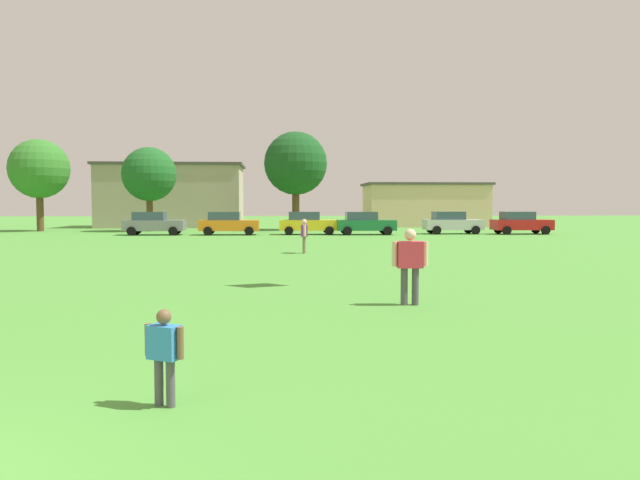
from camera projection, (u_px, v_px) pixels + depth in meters
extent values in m
plane|color=#4C9338|center=(211.00, 245.00, 34.37)|extent=(160.00, 160.00, 0.00)
cylinder|color=#4C4C51|center=(159.00, 382.00, 7.17)|extent=(0.10, 0.10, 0.54)
cylinder|color=#4C4C51|center=(171.00, 383.00, 7.10)|extent=(0.10, 0.10, 0.54)
cube|color=#337FCC|center=(164.00, 342.00, 7.11)|extent=(0.42, 0.35, 0.39)
cylinder|color=brown|center=(148.00, 339.00, 7.20)|extent=(0.08, 0.08, 0.36)
cylinder|color=brown|center=(180.00, 343.00, 7.02)|extent=(0.08, 0.08, 0.36)
sphere|color=brown|center=(164.00, 317.00, 7.09)|extent=(0.17, 0.17, 0.17)
cylinder|color=#4C4C51|center=(415.00, 286.00, 14.24)|extent=(0.16, 0.16, 0.85)
cylinder|color=#4C4C51|center=(404.00, 286.00, 14.23)|extent=(0.16, 0.16, 0.85)
cube|color=#D8334C|center=(410.00, 255.00, 14.19)|extent=(0.58, 0.34, 0.60)
cylinder|color=beige|center=(425.00, 254.00, 14.20)|extent=(0.12, 0.12, 0.56)
cylinder|color=beige|center=(395.00, 254.00, 14.18)|extent=(0.12, 0.12, 0.56)
sphere|color=beige|center=(410.00, 235.00, 14.17)|extent=(0.26, 0.26, 0.26)
cylinder|color=#8C7259|center=(304.00, 245.00, 29.12)|extent=(0.14, 0.14, 0.77)
cylinder|color=#8C7259|center=(304.00, 245.00, 28.89)|extent=(0.14, 0.14, 0.77)
cube|color=purple|center=(304.00, 231.00, 28.97)|extent=(0.30, 0.52, 0.55)
cylinder|color=beige|center=(304.00, 230.00, 29.28)|extent=(0.11, 0.11, 0.51)
cylinder|color=beige|center=(305.00, 231.00, 28.65)|extent=(0.11, 0.11, 0.51)
sphere|color=beige|center=(304.00, 222.00, 28.94)|extent=(0.24, 0.24, 0.24)
cube|color=slate|center=(155.00, 225.00, 45.69)|extent=(4.30, 1.80, 0.76)
cube|color=#334756|center=(150.00, 216.00, 45.62)|extent=(2.24, 1.58, 0.60)
cylinder|color=black|center=(177.00, 230.00, 46.70)|extent=(0.64, 0.22, 0.64)
cylinder|color=black|center=(173.00, 231.00, 44.91)|extent=(0.64, 0.22, 0.64)
cylinder|color=black|center=(137.00, 230.00, 46.51)|extent=(0.64, 0.22, 0.64)
cylinder|color=black|center=(131.00, 231.00, 44.71)|extent=(0.64, 0.22, 0.64)
cube|color=orange|center=(229.00, 225.00, 45.81)|extent=(4.30, 1.80, 0.76)
cube|color=#334756|center=(225.00, 216.00, 45.75)|extent=(2.24, 1.58, 0.60)
cylinder|color=black|center=(250.00, 230.00, 46.83)|extent=(0.64, 0.22, 0.64)
cylinder|color=black|center=(249.00, 231.00, 45.03)|extent=(0.64, 0.22, 0.64)
cylinder|color=black|center=(210.00, 230.00, 46.63)|extent=(0.64, 0.22, 0.64)
cylinder|color=black|center=(208.00, 231.00, 44.84)|extent=(0.64, 0.22, 0.64)
cube|color=yellow|center=(309.00, 225.00, 46.30)|extent=(4.30, 1.80, 0.76)
cube|color=#334756|center=(304.00, 216.00, 46.24)|extent=(2.24, 1.58, 0.60)
cylinder|color=black|center=(327.00, 230.00, 47.32)|extent=(0.64, 0.22, 0.64)
cylinder|color=black|center=(329.00, 231.00, 45.53)|extent=(0.64, 0.22, 0.64)
cylinder|color=black|center=(288.00, 230.00, 47.12)|extent=(0.64, 0.22, 0.64)
cylinder|color=black|center=(289.00, 231.00, 45.33)|extent=(0.64, 0.22, 0.64)
cube|color=#196B38|center=(366.00, 225.00, 46.10)|extent=(4.30, 1.80, 0.76)
cube|color=#334756|center=(361.00, 216.00, 46.04)|extent=(2.24, 1.58, 0.60)
cylinder|color=black|center=(384.00, 230.00, 47.12)|extent=(0.64, 0.22, 0.64)
cylinder|color=black|center=(388.00, 231.00, 45.33)|extent=(0.64, 0.22, 0.64)
cylinder|color=black|center=(345.00, 230.00, 46.92)|extent=(0.64, 0.22, 0.64)
cylinder|color=black|center=(347.00, 231.00, 45.13)|extent=(0.64, 0.22, 0.64)
cube|color=silver|center=(453.00, 225.00, 47.31)|extent=(4.30, 1.80, 0.76)
cube|color=#334756|center=(449.00, 216.00, 47.25)|extent=(2.24, 1.58, 0.60)
cylinder|color=black|center=(468.00, 229.00, 48.33)|extent=(0.64, 0.22, 0.64)
cylinder|color=black|center=(476.00, 230.00, 46.53)|extent=(0.64, 0.22, 0.64)
cylinder|color=black|center=(431.00, 229.00, 48.13)|extent=(0.64, 0.22, 0.64)
cylinder|color=black|center=(437.00, 230.00, 46.34)|extent=(0.64, 0.22, 0.64)
cube|color=red|center=(522.00, 225.00, 46.98)|extent=(4.30, 1.80, 0.76)
cube|color=#334756|center=(517.00, 216.00, 46.92)|extent=(2.24, 1.58, 0.60)
cylinder|color=black|center=(536.00, 229.00, 48.00)|extent=(0.64, 0.22, 0.64)
cylinder|color=black|center=(546.00, 230.00, 46.21)|extent=(0.64, 0.22, 0.64)
cylinder|color=black|center=(498.00, 229.00, 47.80)|extent=(0.64, 0.22, 0.64)
cylinder|color=black|center=(507.00, 230.00, 46.01)|extent=(0.64, 0.22, 0.64)
cylinder|color=brown|center=(40.00, 213.00, 51.76)|extent=(0.57, 0.57, 3.07)
sphere|color=#337528|center=(39.00, 169.00, 51.55)|extent=(4.85, 4.85, 4.85)
cylinder|color=brown|center=(150.00, 214.00, 51.65)|extent=(0.52, 0.52, 2.80)
sphere|color=#1E5B23|center=(149.00, 174.00, 51.46)|extent=(4.42, 4.42, 4.42)
cylinder|color=brown|center=(296.00, 210.00, 54.08)|extent=(0.63, 0.63, 3.43)
sphere|color=#194C1E|center=(296.00, 163.00, 53.85)|extent=(5.41, 5.41, 5.41)
cube|color=beige|center=(425.00, 206.00, 63.04)|extent=(11.66, 6.43, 4.06)
cube|color=#4C4742|center=(425.00, 184.00, 62.92)|extent=(12.13, 6.69, 0.24)
cube|color=tan|center=(172.00, 197.00, 61.31)|extent=(13.35, 7.29, 5.86)
cube|color=#4C4742|center=(172.00, 165.00, 61.13)|extent=(13.89, 7.59, 0.24)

